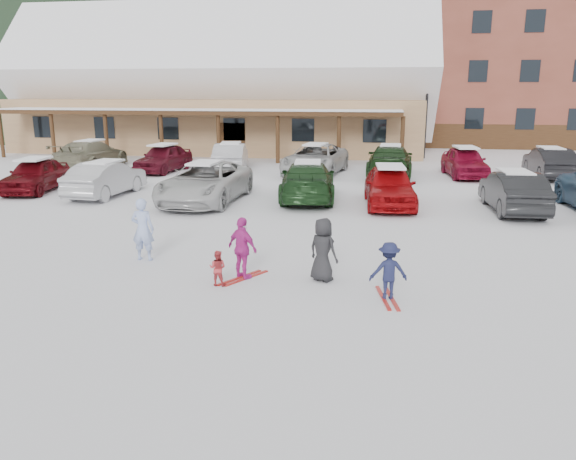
% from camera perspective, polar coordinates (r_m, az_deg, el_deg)
% --- Properties ---
extents(ground, '(160.00, 160.00, 0.00)m').
position_cam_1_polar(ground, '(12.95, -2.04, -5.32)').
color(ground, white).
rests_on(ground, ground).
extents(day_lodge, '(29.12, 12.50, 10.38)m').
position_cam_1_polar(day_lodge, '(41.52, -6.78, 13.58)').
color(day_lodge, tan).
rests_on(day_lodge, ground).
extents(alpine_hotel, '(31.48, 14.01, 21.48)m').
position_cam_1_polar(alpine_hotel, '(51.51, 23.86, 17.85)').
color(alpine_hotel, brown).
rests_on(alpine_hotel, ground).
extents(lamp_post, '(0.50, 0.25, 6.33)m').
position_cam_1_polar(lamp_post, '(36.82, 13.92, 12.62)').
color(lamp_post, black).
rests_on(lamp_post, ground).
extents(conifer_0, '(4.40, 4.40, 10.20)m').
position_cam_1_polar(conifer_0, '(50.71, -25.58, 14.41)').
color(conifer_0, black).
rests_on(conifer_0, ground).
extents(conifer_2, '(5.28, 5.28, 12.24)m').
position_cam_1_polar(conifer_2, '(63.01, -22.45, 15.46)').
color(conifer_2, black).
rests_on(conifer_2, ground).
extents(conifer_3, '(3.96, 3.96, 9.18)m').
position_cam_1_polar(conifer_3, '(56.07, 13.49, 14.64)').
color(conifer_3, black).
rests_on(conifer_3, ground).
extents(adult_skier, '(0.60, 0.40, 1.63)m').
position_cam_1_polar(adult_skier, '(14.83, -14.54, 0.06)').
color(adult_skier, '#A1B5EA').
rests_on(adult_skier, ground).
extents(toddler_red, '(0.42, 0.34, 0.82)m').
position_cam_1_polar(toddler_red, '(12.71, -7.16, -3.85)').
color(toddler_red, '#C4373C').
rests_on(toddler_red, ground).
extents(child_navy, '(0.87, 0.60, 1.24)m').
position_cam_1_polar(child_navy, '(11.94, 10.18, -4.11)').
color(child_navy, '#191D41').
rests_on(child_navy, ground).
extents(skis_child_navy, '(0.46, 1.41, 0.03)m').
position_cam_1_polar(skis_child_navy, '(12.14, 10.06, -6.82)').
color(skis_child_navy, '#AA1D18').
rests_on(skis_child_navy, ground).
extents(child_magenta, '(0.92, 0.75, 1.47)m').
position_cam_1_polar(child_magenta, '(13.00, -4.64, -1.87)').
color(child_magenta, '#C22991').
rests_on(child_magenta, ground).
extents(skis_child_magenta, '(0.89, 1.30, 0.03)m').
position_cam_1_polar(skis_child_magenta, '(13.22, -4.57, -4.86)').
color(skis_child_magenta, '#AA1D18').
rests_on(skis_child_magenta, ground).
extents(bystander_dark, '(0.86, 0.77, 1.48)m').
position_cam_1_polar(bystander_dark, '(12.85, 3.57, -2.02)').
color(bystander_dark, '#232326').
rests_on(bystander_dark, ground).
extents(parked_car_0, '(2.23, 4.36, 1.42)m').
position_cam_1_polar(parked_car_0, '(26.48, -24.28, 5.11)').
color(parked_car_0, '#58070D').
rests_on(parked_car_0, ground).
extents(parked_car_1, '(1.77, 4.41, 1.42)m').
position_cam_1_polar(parked_car_1, '(24.32, -18.03, 4.97)').
color(parked_car_1, '#AFB0B4').
rests_on(parked_car_1, ground).
extents(parked_car_2, '(2.77, 5.67, 1.55)m').
position_cam_1_polar(parked_car_2, '(22.08, -8.40, 4.81)').
color(parked_car_2, silver).
rests_on(parked_car_2, ground).
extents(parked_car_3, '(2.64, 5.39, 1.51)m').
position_cam_1_polar(parked_car_3, '(22.35, 2.01, 5.01)').
color(parked_car_3, '#1A3C1A').
rests_on(parked_car_3, ground).
extents(parked_car_4, '(2.10, 4.55, 1.51)m').
position_cam_1_polar(parked_car_4, '(21.47, 10.28, 4.41)').
color(parked_car_4, '#A70A0D').
rests_on(parked_car_4, ground).
extents(parked_car_5, '(1.74, 4.49, 1.46)m').
position_cam_1_polar(parked_car_5, '(21.69, 21.92, 3.64)').
color(parked_car_5, black).
rests_on(parked_car_5, ground).
extents(parked_car_7, '(2.27, 5.41, 1.56)m').
position_cam_1_polar(parked_car_7, '(32.93, -19.38, 7.23)').
color(parked_car_7, gray).
rests_on(parked_car_7, ground).
extents(parked_car_8, '(2.21, 4.41, 1.44)m').
position_cam_1_polar(parked_car_8, '(30.76, -12.55, 7.14)').
color(parked_car_8, '#5A0F1D').
rests_on(parked_car_8, ground).
extents(parked_car_9, '(2.31, 4.71, 1.48)m').
position_cam_1_polar(parked_car_9, '(30.57, -5.83, 7.40)').
color(parked_car_9, silver).
rests_on(parked_car_9, ground).
extents(parked_car_10, '(3.31, 5.88, 1.55)m').
position_cam_1_polar(parked_car_10, '(29.13, 2.79, 7.19)').
color(parked_car_10, '#BABABA').
rests_on(parked_car_10, ground).
extents(parked_car_11, '(2.40, 5.46, 1.56)m').
position_cam_1_polar(parked_car_11, '(28.91, 10.32, 6.94)').
color(parked_car_11, '#1A3617').
rests_on(parked_car_11, ground).
extents(parked_car_12, '(2.20, 4.52, 1.48)m').
position_cam_1_polar(parked_car_12, '(29.64, 17.51, 6.61)').
color(parked_car_12, maroon).
rests_on(parked_car_12, ground).
extents(parked_car_13, '(1.58, 4.51, 1.49)m').
position_cam_1_polar(parked_car_13, '(30.78, 25.01, 6.20)').
color(parked_car_13, black).
rests_on(parked_car_13, ground).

